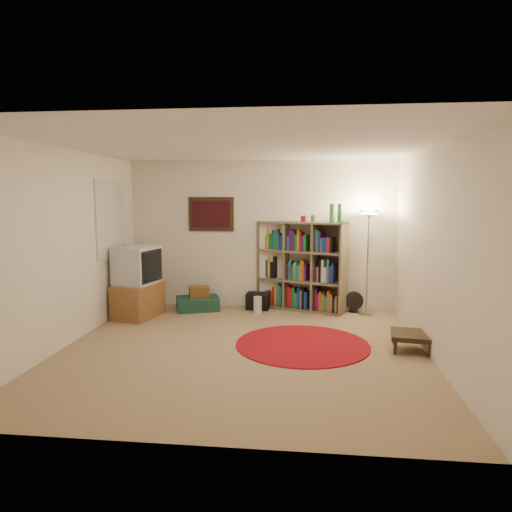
% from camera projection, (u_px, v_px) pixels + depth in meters
% --- Properties ---
extents(room, '(4.54, 4.54, 2.54)m').
position_uv_depth(room, '(239.00, 249.00, 5.59)').
color(room, '#9B7D5A').
rests_on(room, ground).
extents(bookshelf, '(1.54, 0.94, 1.78)m').
position_uv_depth(bookshelf, '(301.00, 267.00, 7.66)').
color(bookshelf, '#70624A').
rests_on(bookshelf, ground).
extents(floor_lamp, '(0.41, 0.41, 1.68)m').
position_uv_depth(floor_lamp, '(369.00, 228.00, 7.23)').
color(floor_lamp, '#A2A1A5').
rests_on(floor_lamp, ground).
extents(floor_fan, '(0.30, 0.16, 0.35)m').
position_uv_depth(floor_fan, '(354.00, 302.00, 7.51)').
color(floor_fan, black).
rests_on(floor_fan, ground).
extents(tv_stand, '(0.70, 0.87, 1.13)m').
position_uv_depth(tv_stand, '(138.00, 283.00, 7.17)').
color(tv_stand, brown).
rests_on(tv_stand, ground).
extents(suitcase, '(0.80, 0.65, 0.22)m').
position_uv_depth(suitcase, '(198.00, 304.00, 7.66)').
color(suitcase, '#153A2E').
rests_on(suitcase, ground).
extents(wicker_basket, '(0.38, 0.32, 0.18)m').
position_uv_depth(wicker_basket, '(199.00, 292.00, 7.62)').
color(wicker_basket, brown).
rests_on(wicker_basket, suitcase).
extents(duffel_bag, '(0.40, 0.34, 0.27)m').
position_uv_depth(duffel_bag, '(258.00, 301.00, 7.76)').
color(duffel_bag, black).
rests_on(duffel_bag, ground).
extents(paper_towel, '(0.15, 0.15, 0.28)m').
position_uv_depth(paper_towel, '(258.00, 305.00, 7.45)').
color(paper_towel, white).
rests_on(paper_towel, ground).
extents(red_rug, '(1.72, 1.72, 0.02)m').
position_uv_depth(red_rug, '(302.00, 344.00, 5.86)').
color(red_rug, maroon).
rests_on(red_rug, ground).
extents(side_table, '(0.56, 0.56, 0.23)m').
position_uv_depth(side_table, '(412.00, 336.00, 5.62)').
color(side_table, black).
rests_on(side_table, ground).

